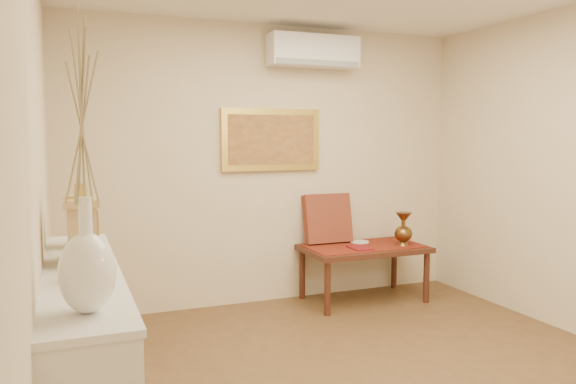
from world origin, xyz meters
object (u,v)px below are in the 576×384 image
white_vase (83,166)px  mantel_clock (82,229)px  display_ledge (84,364)px  brass_urn_tall (403,225)px  low_table (364,253)px  wooden_chest (81,226)px

white_vase → mantel_clock: white_vase is taller
white_vase → display_ledge: bearing=90.7°
mantel_clock → white_vase: bearing=-90.7°
brass_urn_tall → low_table: (-0.36, 0.14, -0.27)m
display_ledge → low_table: display_ledge is taller
wooden_chest → display_ledge: bearing=-92.7°
wooden_chest → low_table: size_ratio=0.20×
brass_urn_tall → display_ledge: display_ledge is taller
brass_urn_tall → low_table: brass_urn_tall is taller
mantel_clock → wooden_chest: size_ratio=1.68×
white_vase → display_ledge: white_vase is taller
white_vase → low_table: size_ratio=0.91×
brass_urn_tall → wooden_chest: (-3.01, -1.13, 0.34)m
white_vase → low_table: (2.67, 2.62, -1.04)m
mantel_clock → wooden_chest: bearing=88.9°
wooden_chest → low_table: 3.00m
display_ledge → wooden_chest: bearing=87.3°
white_vase → display_ledge: size_ratio=0.54×
brass_urn_tall → mantel_clock: bearing=-152.4°
display_ledge → wooden_chest: (0.03, 0.61, 0.61)m
white_vase → brass_urn_tall: (3.03, 2.49, -0.77)m
white_vase → brass_urn_tall: bearing=39.4°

